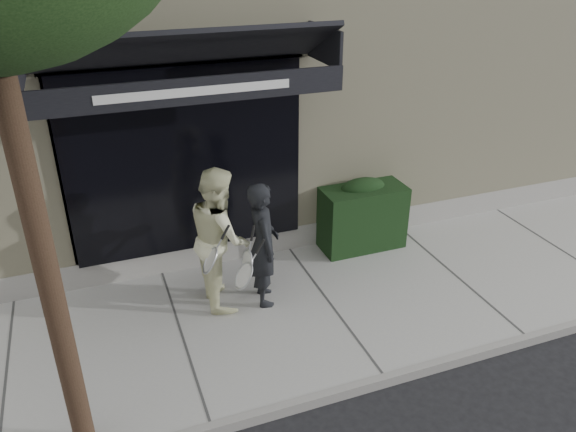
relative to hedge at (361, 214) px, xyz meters
name	(u,v)px	position (x,y,z in m)	size (l,w,h in m)	color
ground	(328,308)	(-1.10, -1.25, -0.66)	(80.00, 80.00, 0.00)	black
sidewalk	(328,305)	(-1.10, -1.25, -0.60)	(20.00, 3.00, 0.12)	#9E9D99
curb	(385,380)	(-1.10, -2.80, -0.59)	(20.00, 0.10, 0.14)	gray
building_facade	(224,42)	(-1.11, 3.71, 2.08)	(14.30, 8.04, 5.64)	beige
hedge	(361,214)	(0.00, 0.00, 0.00)	(1.30, 0.70, 1.14)	black
pedestrian_front	(263,244)	(-1.90, -0.90, 0.32)	(0.74, 0.88, 1.72)	black
pedestrian_back	(220,237)	(-2.41, -0.68, 0.41)	(0.76, 1.01, 1.91)	beige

